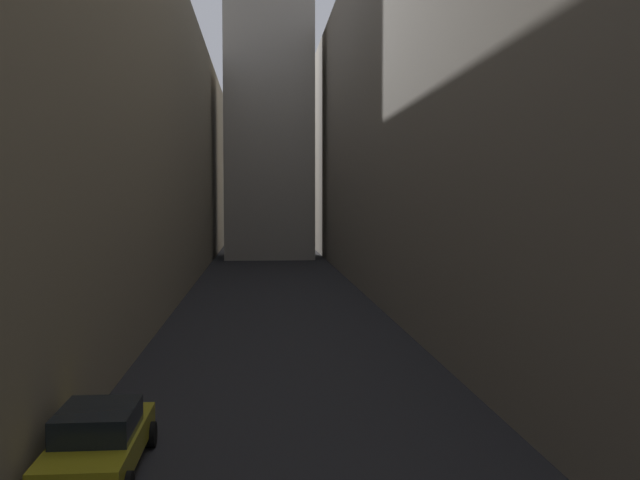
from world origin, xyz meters
TOP-DOWN VIEW (x-y plane):
  - ground_plane at (0.00, 48.00)m, footprint 264.00×264.00m
  - building_block_left at (-10.89, 50.00)m, footprint 10.78×108.00m
  - building_block_right at (10.52, 50.00)m, footprint 10.04×108.00m
  - parked_car_left_far at (-4.40, 26.20)m, footprint 1.93×4.56m

SIDE VIEW (x-z plane):
  - ground_plane at x=0.00m, z-range 0.00..0.00m
  - parked_car_left_far at x=-4.40m, z-range 0.01..1.46m
  - building_block_left at x=-10.89m, z-range 0.00..19.16m
  - building_block_right at x=10.52m, z-range 0.00..22.63m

